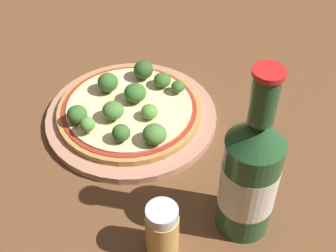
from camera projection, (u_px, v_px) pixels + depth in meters
The scene contains 16 objects.
ground_plane at pixel (123, 114), 0.76m from camera, with size 3.00×3.00×0.00m, color brown.
plate at pixel (133, 115), 0.75m from camera, with size 0.27×0.27×0.01m.
pizza at pixel (128, 111), 0.74m from camera, with size 0.23×0.23×0.01m.
broccoli_floret_0 at pixel (143, 70), 0.78m from camera, with size 0.03×0.03×0.03m.
broccoli_floret_1 at pixel (135, 93), 0.74m from camera, with size 0.04×0.04×0.03m.
broccoli_floret_2 at pixel (108, 82), 0.75m from camera, with size 0.03×0.03×0.03m.
broccoli_floret_3 at pixel (121, 133), 0.67m from camera, with size 0.03×0.03×0.03m.
broccoli_floret_4 at pixel (162, 80), 0.76m from camera, with size 0.03×0.03×0.02m.
broccoli_floret_5 at pixel (151, 110), 0.71m from camera, with size 0.03×0.03×0.02m.
broccoli_floret_6 at pixel (77, 114), 0.70m from camera, with size 0.03×0.03×0.03m.
broccoli_floret_7 at pixel (154, 134), 0.67m from camera, with size 0.04×0.04×0.03m.
broccoli_floret_8 at pixel (178, 87), 0.75m from camera, with size 0.02×0.02×0.02m.
broccoli_floret_9 at pixel (87, 125), 0.68m from camera, with size 0.02×0.02×0.03m.
broccoli_floret_10 at pixel (113, 110), 0.70m from camera, with size 0.03×0.03×0.03m.
beer_bottle at pixel (250, 175), 0.55m from camera, with size 0.07×0.07×0.25m.
pepper_shaker at pixel (162, 230), 0.56m from camera, with size 0.04×0.04×0.08m.
Camera 1 is at (0.41, -0.40, 0.51)m, focal length 50.00 mm.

